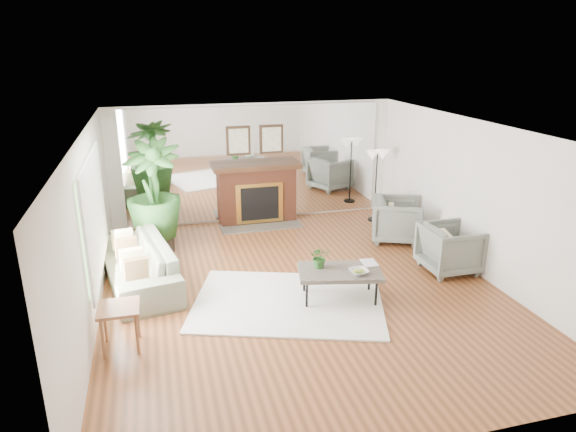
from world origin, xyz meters
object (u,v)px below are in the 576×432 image
object	(u,v)px
armchair_back	(397,220)
side_table	(119,313)
sofa	(138,264)
floor_lamp	(377,161)
potted_ficus	(153,194)
armchair_front	(450,248)
fireplace	(258,193)
coffee_table	(340,273)

from	to	relation	value
armchair_back	side_table	distance (m)	5.63
sofa	floor_lamp	bearing A→B (deg)	100.79
potted_ficus	floor_lamp	bearing A→B (deg)	7.45
armchair_front	floor_lamp	world-z (taller)	floor_lamp
fireplace	potted_ficus	xyz separation A→B (m)	(-2.13, -1.13, 0.45)
armchair_back	side_table	bearing A→B (deg)	140.30
floor_lamp	armchair_front	bearing A→B (deg)	-87.02
fireplace	armchair_back	size ratio (longest dim) A/B	2.23
coffee_table	potted_ficus	distance (m)	3.74
fireplace	armchair_back	xyz separation A→B (m)	(2.38, -1.73, -0.24)
side_table	potted_ficus	xyz separation A→B (m)	(0.52, 3.13, 0.63)
side_table	floor_lamp	xyz separation A→B (m)	(5.11, 3.72, 0.83)
armchair_front	potted_ficus	distance (m)	5.23
fireplace	potted_ficus	distance (m)	2.45
fireplace	armchair_back	bearing A→B (deg)	-36.09
sofa	side_table	world-z (taller)	sofa
coffee_table	floor_lamp	bearing A→B (deg)	58.08
fireplace	armchair_front	bearing A→B (deg)	-51.49
potted_ficus	side_table	bearing A→B (deg)	-99.51
armchair_back	sofa	bearing A→B (deg)	122.01
sofa	floor_lamp	world-z (taller)	floor_lamp
armchair_back	side_table	size ratio (longest dim) A/B	1.60
coffee_table	sofa	size ratio (longest dim) A/B	0.56
armchair_back	floor_lamp	xyz separation A→B (m)	(0.08, 1.20, 0.90)
side_table	floor_lamp	size ratio (longest dim) A/B	0.37
side_table	floor_lamp	bearing A→B (deg)	36.10
sofa	armchair_back	distance (m)	4.88
fireplace	potted_ficus	size ratio (longest dim) A/B	0.99
armchair_front	floor_lamp	distance (m)	2.89
sofa	potted_ficus	xyz separation A→B (m)	(0.32, 1.31, 0.77)
armchair_front	floor_lamp	bearing A→B (deg)	2.95
floor_lamp	sofa	bearing A→B (deg)	-158.73
armchair_front	potted_ficus	bearing A→B (deg)	65.65
side_table	fireplace	bearing A→B (deg)	58.10
coffee_table	potted_ficus	bearing A→B (deg)	134.32
fireplace	floor_lamp	distance (m)	2.60
coffee_table	side_table	bearing A→B (deg)	-170.96
fireplace	floor_lamp	bearing A→B (deg)	-12.21
side_table	sofa	bearing A→B (deg)	83.71
armchair_back	fireplace	bearing A→B (deg)	77.56
coffee_table	armchair_front	xyz separation A→B (m)	(2.16, 0.50, -0.04)
armchair_back	side_table	world-z (taller)	armchair_back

